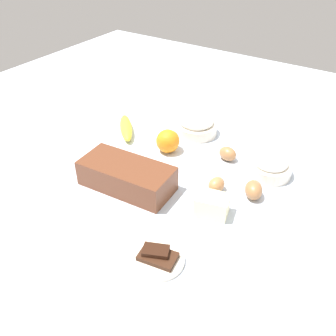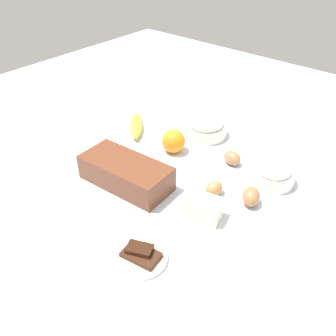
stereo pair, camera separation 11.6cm
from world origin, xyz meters
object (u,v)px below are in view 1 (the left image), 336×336
Objects in this scene: sugar_bowl at (270,166)px; banana at (126,128)px; butter_block at (212,205)px; loaf_pan at (127,176)px; flour_bowl at (196,125)px; orange_fruit at (168,141)px; egg_loose at (254,190)px; egg_near_butter at (216,185)px; egg_beside_bowl at (228,154)px; chocolate_plate at (158,258)px.

sugar_bowl is 0.69× the size of banana.
sugar_bowl is at bearing -104.20° from butter_block.
loaf_pan reaches higher than flour_bowl.
banana is (0.54, 0.04, -0.01)m from sugar_bowl.
flour_bowl is 0.16m from orange_fruit.
banana is 0.20m from orange_fruit.
egg_loose is (-0.07, -0.13, -0.00)m from butter_block.
egg_near_butter is (-0.22, 0.26, -0.01)m from flour_bowl.
loaf_pan is 3.57× the size of orange_fruit.
banana is 0.53m from butter_block.
butter_block is 1.44× the size of egg_beside_bowl.
loaf_pan is 0.27m from egg_near_butter.
sugar_bowl is 1.02× the size of chocolate_plate.
orange_fruit is at bearing -11.42° from egg_loose.
banana is 0.40m from egg_beside_bowl.
sugar_bowl is at bearing -101.05° from chocolate_plate.
butter_block reaches higher than egg_loose.
egg_near_butter is at bearing 156.75° from orange_fruit.
flour_bowl is at bearing -148.07° from banana.
butter_block is (-0.28, 0.20, -0.01)m from orange_fruit.
egg_beside_bowl is at bearing 151.65° from flour_bowl.
orange_fruit is at bearing -35.87° from butter_block.
butter_block reaches higher than chocolate_plate.
butter_block is at bearing 75.80° from sugar_bowl.
egg_loose reaches higher than banana.
flour_bowl is 0.40m from egg_loose.
loaf_pan reaches higher than sugar_bowl.
banana is 2.11× the size of butter_block.
egg_loose is 0.53× the size of chocolate_plate.
loaf_pan is at bearing 58.02° from egg_beside_bowl.
orange_fruit is 1.29× the size of egg_beside_bowl.
banana is at bearing -9.56° from egg_loose.
egg_near_butter is at bearing -154.94° from loaf_pan.
sugar_bowl is at bearing 163.14° from flour_bowl.
butter_block is 0.28m from egg_beside_bowl.
egg_beside_bowl reaches higher than egg_near_butter.
egg_near_butter is at bearing 105.20° from egg_beside_bowl.
orange_fruit is at bearing 18.68° from egg_beside_bowl.
egg_near_butter reaches higher than chocolate_plate.
egg_loose is at bearing 168.58° from orange_fruit.
egg_loose is at bearing 170.44° from banana.
egg_beside_bowl is at bearing -74.80° from egg_near_butter.
loaf_pan reaches higher than egg_beside_bowl.
orange_fruit is 0.62× the size of chocolate_plate.
loaf_pan is at bearing 91.93° from orange_fruit.
loaf_pan is 1.89× the size of flour_bowl.
egg_near_butter is at bearing -88.55° from chocolate_plate.
flour_bowl is 1.16× the size of sugar_bowl.
egg_loose reaches higher than chocolate_plate.
flour_bowl is 0.26m from banana.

